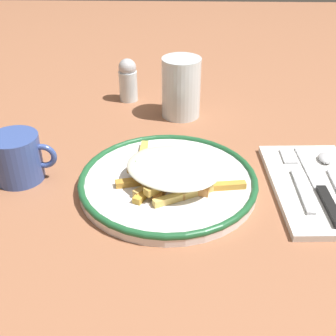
% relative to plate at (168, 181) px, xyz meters
% --- Properties ---
extents(ground_plane, '(2.60, 2.60, 0.00)m').
position_rel_plate_xyz_m(ground_plane, '(0.00, 0.00, -0.01)').
color(ground_plane, '#9A6042').
extents(plate, '(0.27, 0.27, 0.02)m').
position_rel_plate_xyz_m(plate, '(0.00, 0.00, 0.00)').
color(plate, white).
rests_on(plate, ground_plane).
extents(fries_heap, '(0.20, 0.20, 0.03)m').
position_rel_plate_xyz_m(fries_heap, '(0.01, -0.01, 0.02)').
color(fries_heap, gold).
rests_on(fries_heap, plate).
extents(napkin, '(0.14, 0.24, 0.01)m').
position_rel_plate_xyz_m(napkin, '(0.23, 0.00, -0.01)').
color(napkin, silver).
rests_on(napkin, ground_plane).
extents(fork, '(0.02, 0.18, 0.01)m').
position_rel_plate_xyz_m(fork, '(0.20, 0.01, 0.00)').
color(fork, silver).
rests_on(fork, napkin).
extents(knife, '(0.02, 0.21, 0.01)m').
position_rel_plate_xyz_m(knife, '(0.23, -0.02, 0.00)').
color(knife, black).
rests_on(knife, napkin).
extents(spoon, '(0.02, 0.15, 0.01)m').
position_rel_plate_xyz_m(spoon, '(0.26, 0.04, 0.00)').
color(spoon, silver).
rests_on(spoon, napkin).
extents(water_glass, '(0.08, 0.08, 0.12)m').
position_rel_plate_xyz_m(water_glass, '(0.02, 0.26, 0.05)').
color(water_glass, silver).
rests_on(water_glass, ground_plane).
extents(coffee_mug, '(0.10, 0.08, 0.07)m').
position_rel_plate_xyz_m(coffee_mug, '(-0.23, 0.02, 0.03)').
color(coffee_mug, '#385099').
rests_on(coffee_mug, ground_plane).
extents(salt_shaker, '(0.04, 0.04, 0.09)m').
position_rel_plate_xyz_m(salt_shaker, '(-0.09, 0.33, 0.04)').
color(salt_shaker, silver).
rests_on(salt_shaker, ground_plane).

